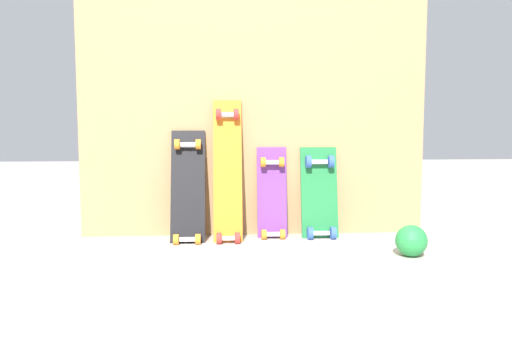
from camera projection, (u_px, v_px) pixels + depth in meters
ground_plane at (255, 236)px, 2.90m from camera, size 12.00×12.00×0.00m
plywood_wall_panel at (254, 106)px, 2.90m from camera, size 2.02×0.04×1.52m
skateboard_black at (188, 192)px, 2.78m from camera, size 0.19×0.25×0.69m
skateboard_orange at (228, 176)px, 2.79m from camera, size 0.16×0.25×0.86m
skateboard_purple at (272, 198)px, 2.87m from camera, size 0.17×0.16×0.59m
skateboard_green at (320, 197)px, 2.87m from camera, size 0.21×0.18×0.58m
rubber_ball at (411, 241)px, 2.46m from camera, size 0.16×0.16×0.16m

